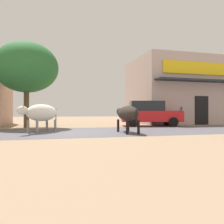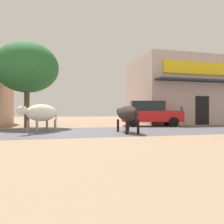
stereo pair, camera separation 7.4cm
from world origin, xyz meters
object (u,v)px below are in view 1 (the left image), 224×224
(cow_far_dark, at_px, (127,114))
(parked_hatchback_car, at_px, (149,113))
(pedestrian_by_shop, at_px, (180,113))
(roadside_tree, at_px, (26,68))
(cow_near_brown, at_px, (41,113))

(cow_far_dark, bearing_deg, parked_hatchback_car, 55.55)
(parked_hatchback_car, distance_m, cow_far_dark, 5.43)
(parked_hatchback_car, height_order, pedestrian_by_shop, parked_hatchback_car)
(roadside_tree, bearing_deg, pedestrian_by_shop, 2.20)
(cow_near_brown, relative_size, pedestrian_by_shop, 1.54)
(roadside_tree, xyz_separation_m, pedestrian_by_shop, (10.41, 0.40, -2.67))
(cow_near_brown, height_order, pedestrian_by_shop, pedestrian_by_shop)
(cow_near_brown, distance_m, cow_far_dark, 3.86)
(roadside_tree, bearing_deg, cow_far_dark, -45.85)
(roadside_tree, xyz_separation_m, cow_near_brown, (0.97, -3.56, -2.66))
(cow_far_dark, bearing_deg, pedestrian_by_shop, 41.92)
(parked_hatchback_car, bearing_deg, cow_near_brown, -154.14)
(cow_near_brown, relative_size, cow_far_dark, 0.84)
(pedestrian_by_shop, bearing_deg, roadside_tree, -177.80)
(roadside_tree, distance_m, cow_near_brown, 4.55)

